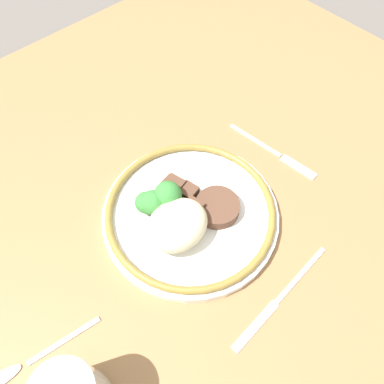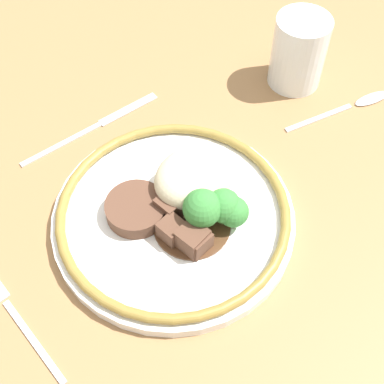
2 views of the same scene
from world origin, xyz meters
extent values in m
plane|color=#5B5651|center=(0.00, 0.00, 0.00)|extent=(8.00, 8.00, 0.00)
cube|color=olive|center=(0.00, 0.00, 0.02)|extent=(1.31, 1.21, 0.03)
cylinder|color=white|center=(-0.01, -0.03, 0.04)|extent=(0.28, 0.28, 0.02)
torus|color=olive|center=(-0.01, -0.03, 0.06)|extent=(0.27, 0.27, 0.01)
ellipsoid|color=beige|center=(0.03, -0.01, 0.08)|extent=(0.10, 0.08, 0.06)
cylinder|color=brown|center=(-0.04, 0.00, 0.06)|extent=(0.07, 0.07, 0.02)
cylinder|color=#51331E|center=(0.00, -0.05, 0.05)|extent=(0.09, 0.09, 0.00)
cube|color=brown|center=(-0.01, -0.07, 0.06)|extent=(0.04, 0.04, 0.03)
cube|color=brown|center=(0.01, -0.05, 0.06)|extent=(0.03, 0.03, 0.02)
cube|color=brown|center=(-0.03, -0.05, 0.06)|extent=(0.03, 0.03, 0.03)
cube|color=brown|center=(-0.01, -0.08, 0.06)|extent=(0.03, 0.03, 0.03)
cube|color=brown|center=(-0.01, -0.02, 0.06)|extent=(0.03, 0.03, 0.03)
cube|color=brown|center=(0.01, -0.04, 0.06)|extent=(0.03, 0.03, 0.02)
cylinder|color=#669E51|center=(0.04, -0.07, 0.06)|extent=(0.01, 0.01, 0.01)
sphere|color=#387F38|center=(0.04, -0.07, 0.08)|extent=(0.03, 0.03, 0.03)
cylinder|color=#669E51|center=(0.04, -0.07, 0.06)|extent=(0.01, 0.01, 0.01)
sphere|color=#387F38|center=(0.04, -0.07, 0.07)|extent=(0.04, 0.04, 0.04)
cylinder|color=#669E51|center=(0.03, -0.06, 0.06)|extent=(0.01, 0.01, 0.02)
sphere|color=#387F38|center=(0.03, -0.06, 0.08)|extent=(0.04, 0.04, 0.04)
cylinder|color=#669E51|center=(0.01, -0.06, 0.06)|extent=(0.02, 0.02, 0.02)
sphere|color=#387F38|center=(0.01, -0.06, 0.09)|extent=(0.04, 0.04, 0.04)
cylinder|color=#669E51|center=(0.02, -0.06, 0.06)|extent=(0.01, 0.01, 0.01)
sphere|color=#387F38|center=(0.02, -0.06, 0.07)|extent=(0.03, 0.03, 0.03)
cylinder|color=yellow|center=(0.27, 0.08, 0.07)|extent=(0.07, 0.07, 0.06)
cylinder|color=white|center=(0.27, 0.08, 0.09)|extent=(0.08, 0.08, 0.10)
cube|color=silver|center=(-0.21, -0.07, 0.04)|extent=(0.02, 0.11, 0.00)
cube|color=silver|center=(-0.06, 0.16, 0.04)|extent=(0.12, 0.01, 0.00)
cube|color=silver|center=(0.04, 0.16, 0.04)|extent=(0.09, 0.02, 0.00)
cube|color=silver|center=(0.25, 0.00, 0.04)|extent=(0.11, 0.02, 0.00)
ellipsoid|color=silver|center=(0.33, -0.02, 0.04)|extent=(0.06, 0.03, 0.01)
camera|label=1|loc=(0.19, 0.19, 0.57)|focal=35.00mm
camera|label=2|loc=(-0.18, -0.32, 0.57)|focal=50.00mm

